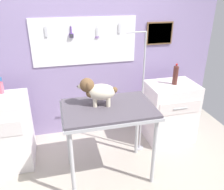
% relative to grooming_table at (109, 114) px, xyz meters
% --- Properties ---
extents(ground, '(4.40, 4.00, 0.04)m').
position_rel_grooming_table_xyz_m(ground, '(-0.08, -0.20, -0.84)').
color(ground, '#B0A797').
extents(rear_wall_panel, '(4.00, 0.11, 2.30)m').
position_rel_grooming_table_xyz_m(rear_wall_panel, '(-0.08, 1.08, 0.34)').
color(rear_wall_panel, '#8F7CAB').
rests_on(rear_wall_panel, ground).
extents(grooming_table, '(1.02, 0.67, 0.91)m').
position_rel_grooming_table_xyz_m(grooming_table, '(0.00, 0.00, 0.00)').
color(grooming_table, '#B7B7BC').
rests_on(grooming_table, ground).
extents(grooming_arm, '(0.30, 0.11, 1.64)m').
position_rel_grooming_table_xyz_m(grooming_arm, '(0.52, 0.36, -0.05)').
color(grooming_arm, '#B7B7BC').
rests_on(grooming_arm, ground).
extents(dog, '(0.43, 0.26, 0.31)m').
position_rel_grooming_table_xyz_m(dog, '(-0.11, 0.08, 0.26)').
color(dog, beige).
rests_on(dog, grooming_table).
extents(cabinet_right, '(0.68, 0.54, 0.87)m').
position_rel_grooming_table_xyz_m(cabinet_right, '(1.05, 0.53, -0.38)').
color(cabinet_right, white).
rests_on(cabinet_right, ground).
extents(detangler_spray, '(0.06, 0.06, 0.21)m').
position_rel_grooming_table_xyz_m(detangler_spray, '(-1.19, 0.69, 0.18)').
color(detangler_spray, '#DC586E').
rests_on(detangler_spray, counter_left).
extents(soda_bottle, '(0.07, 0.07, 0.29)m').
position_rel_grooming_table_xyz_m(soda_bottle, '(1.07, 0.52, 0.19)').
color(soda_bottle, '#4E2520').
rests_on(soda_bottle, cabinet_right).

